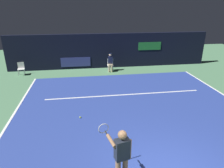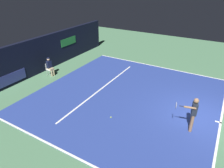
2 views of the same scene
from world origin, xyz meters
The scene contains 11 objects.
ground_plane centered at (0.00, 4.19, 0.00)m, with size 31.17×31.17×0.00m, color #4C7A56.
court_surface centered at (0.00, 4.19, 0.01)m, with size 10.69×10.38×0.01m, color navy.
line_baseline centered at (0.00, -0.95, 0.01)m, with size 10.69×0.10×0.01m, color white.
line_sideline_left centered at (5.30, 4.19, 0.01)m, with size 0.10×10.38×0.01m, color white.
line_sideline_right centered at (-5.30, 4.19, 0.01)m, with size 0.10×10.38×0.01m, color white.
line_service centered at (0.00, 6.00, 0.01)m, with size 8.34×0.10×0.01m, color white.
line_centre_mark centered at (0.00, -0.85, 0.01)m, with size 0.10×0.30×0.01m, color white.
back_wall centered at (0.00, 11.43, 1.30)m, with size 15.28×0.33×2.60m.
tennis_player centered at (-1.31, 0.29, 0.99)m, with size 0.78×0.93×1.73m.
line_judge_on_chair centered at (-0.16, 10.35, 0.69)m, with size 0.48×0.56×1.32m.
tennis_ball centered at (-2.38, 3.92, 0.05)m, with size 0.07×0.07×0.07m, color #CCE033.
Camera 2 is at (-9.52, -0.30, 6.32)m, focal length 32.36 mm.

